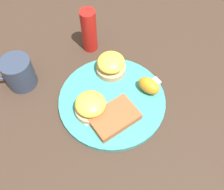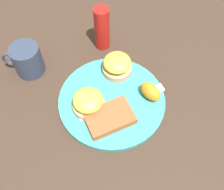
{
  "view_description": "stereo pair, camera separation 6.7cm",
  "coord_description": "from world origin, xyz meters",
  "px_view_note": "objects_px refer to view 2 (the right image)",
  "views": [
    {
      "loc": [
        0.07,
        0.35,
        0.6
      ],
      "look_at": [
        0.0,
        0.0,
        0.03
      ],
      "focal_mm": 42.0,
      "sensor_mm": 36.0,
      "label": 1
    },
    {
      "loc": [
        0.0,
        0.36,
        0.6
      ],
      "look_at": [
        0.0,
        0.0,
        0.03
      ],
      "focal_mm": 42.0,
      "sensor_mm": 36.0,
      "label": 2
    }
  ],
  "objects_px": {
    "orange_wedge": "(151,92)",
    "fork": "(129,100)",
    "sandwich_benedict_right": "(89,102)",
    "sandwich_benedict_left": "(117,65)",
    "cup": "(27,60)",
    "hashbrown_patty": "(110,117)",
    "condiment_bottle": "(102,29)"
  },
  "relations": [
    {
      "from": "sandwich_benedict_right",
      "to": "fork",
      "type": "distance_m",
      "value": 0.11
    },
    {
      "from": "sandwich_benedict_left",
      "to": "orange_wedge",
      "type": "height_order",
      "value": "sandwich_benedict_left"
    },
    {
      "from": "sandwich_benedict_right",
      "to": "fork",
      "type": "bearing_deg",
      "value": -169.08
    },
    {
      "from": "fork",
      "to": "cup",
      "type": "bearing_deg",
      "value": -22.55
    },
    {
      "from": "hashbrown_patty",
      "to": "cup",
      "type": "xyz_separation_m",
      "value": [
        0.23,
        -0.17,
        0.02
      ]
    },
    {
      "from": "fork",
      "to": "cup",
      "type": "height_order",
      "value": "cup"
    },
    {
      "from": "cup",
      "to": "fork",
      "type": "bearing_deg",
      "value": 157.45
    },
    {
      "from": "fork",
      "to": "orange_wedge",
      "type": "bearing_deg",
      "value": -165.05
    },
    {
      "from": "orange_wedge",
      "to": "sandwich_benedict_left",
      "type": "bearing_deg",
      "value": -44.88
    },
    {
      "from": "sandwich_benedict_right",
      "to": "orange_wedge",
      "type": "xyz_separation_m",
      "value": [
        -0.16,
        -0.03,
        -0.0
      ]
    },
    {
      "from": "sandwich_benedict_right",
      "to": "condiment_bottle",
      "type": "xyz_separation_m",
      "value": [
        -0.03,
        -0.23,
        0.03
      ]
    },
    {
      "from": "sandwich_benedict_left",
      "to": "cup",
      "type": "bearing_deg",
      "value": -3.63
    },
    {
      "from": "sandwich_benedict_left",
      "to": "condiment_bottle",
      "type": "xyz_separation_m",
      "value": [
        0.04,
        -0.11,
        0.03
      ]
    },
    {
      "from": "sandwich_benedict_left",
      "to": "cup",
      "type": "height_order",
      "value": "cup"
    },
    {
      "from": "hashbrown_patty",
      "to": "cup",
      "type": "relative_size",
      "value": 1.06
    },
    {
      "from": "hashbrown_patty",
      "to": "condiment_bottle",
      "type": "bearing_deg",
      "value": -85.24
    },
    {
      "from": "sandwich_benedict_right",
      "to": "cup",
      "type": "relative_size",
      "value": 0.75
    },
    {
      "from": "sandwich_benedict_left",
      "to": "orange_wedge",
      "type": "xyz_separation_m",
      "value": [
        -0.08,
        0.08,
        -0.0
      ]
    },
    {
      "from": "orange_wedge",
      "to": "fork",
      "type": "xyz_separation_m",
      "value": [
        0.06,
        0.01,
        -0.02
      ]
    },
    {
      "from": "hashbrown_patty",
      "to": "cup",
      "type": "bearing_deg",
      "value": -36.58
    },
    {
      "from": "sandwich_benedict_left",
      "to": "sandwich_benedict_right",
      "type": "distance_m",
      "value": 0.14
    },
    {
      "from": "orange_wedge",
      "to": "fork",
      "type": "distance_m",
      "value": 0.06
    },
    {
      "from": "fork",
      "to": "cup",
      "type": "relative_size",
      "value": 2.05
    },
    {
      "from": "cup",
      "to": "hashbrown_patty",
      "type": "bearing_deg",
      "value": 143.42
    },
    {
      "from": "sandwich_benedict_left",
      "to": "orange_wedge",
      "type": "distance_m",
      "value": 0.12
    },
    {
      "from": "sandwich_benedict_left",
      "to": "cup",
      "type": "xyz_separation_m",
      "value": [
        0.25,
        -0.02,
        0.0
      ]
    },
    {
      "from": "orange_wedge",
      "to": "condiment_bottle",
      "type": "xyz_separation_m",
      "value": [
        0.13,
        -0.2,
        0.03
      ]
    },
    {
      "from": "sandwich_benedict_left",
      "to": "orange_wedge",
      "type": "relative_size",
      "value": 1.37
    },
    {
      "from": "sandwich_benedict_left",
      "to": "cup",
      "type": "distance_m",
      "value": 0.25
    },
    {
      "from": "cup",
      "to": "sandwich_benedict_left",
      "type": "bearing_deg",
      "value": 176.37
    },
    {
      "from": "sandwich_benedict_right",
      "to": "cup",
      "type": "distance_m",
      "value": 0.22
    },
    {
      "from": "condiment_bottle",
      "to": "cup",
      "type": "bearing_deg",
      "value": 25.09
    }
  ]
}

